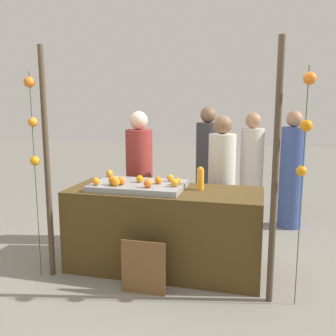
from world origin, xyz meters
name	(u,v)px	position (x,y,z in m)	size (l,w,h in m)	color
ground_plane	(165,268)	(0.00, 0.00, 0.00)	(24.00, 24.00, 0.00)	gray
stall_counter	(165,229)	(0.00, 0.00, 0.43)	(1.99, 0.78, 0.86)	#4C3819
orange_tray	(138,186)	(-0.27, -0.03, 0.89)	(0.95, 0.61, 0.06)	gray
orange_0	(170,178)	(0.03, 0.14, 0.96)	(0.07, 0.07, 0.07)	orange
orange_1	(158,180)	(-0.06, -0.02, 0.96)	(0.08, 0.08, 0.08)	orange
orange_2	(96,181)	(-0.65, -0.23, 0.96)	(0.08, 0.08, 0.08)	orange
orange_3	(116,182)	(-0.45, -0.22, 0.96)	(0.09, 0.09, 0.09)	orange
orange_4	(109,173)	(-0.69, 0.21, 0.96)	(0.08, 0.08, 0.08)	orange
orange_5	(177,181)	(0.14, -0.02, 0.96)	(0.08, 0.08, 0.08)	orange
orange_6	(175,183)	(0.13, -0.11, 0.96)	(0.08, 0.08, 0.08)	orange
orange_7	(113,180)	(-0.50, -0.16, 0.96)	(0.09, 0.09, 0.09)	orange
orange_8	(148,183)	(-0.11, -0.21, 0.96)	(0.09, 0.09, 0.09)	orange
orange_9	(140,179)	(-0.27, 0.01, 0.96)	(0.07, 0.07, 0.07)	orange
orange_10	(121,181)	(-0.42, -0.15, 0.96)	(0.09, 0.09, 0.09)	orange
juice_bottle	(200,179)	(0.36, 0.08, 0.97)	(0.07, 0.07, 0.24)	orange
chalkboard_sign	(143,268)	(-0.05, -0.57, 0.25)	(0.42, 0.03, 0.52)	brown
vendor_left	(140,183)	(-0.50, 0.69, 0.76)	(0.33, 0.33, 1.64)	maroon
vendor_right	(221,188)	(0.51, 0.74, 0.74)	(0.32, 0.32, 1.60)	beige
crowd_person_0	(207,169)	(0.19, 1.76, 0.78)	(0.34, 0.34, 1.68)	#333338
crowd_person_1	(251,174)	(0.82, 1.73, 0.75)	(0.32, 0.32, 1.60)	beige
crowd_person_2	(291,174)	(1.37, 1.75, 0.76)	(0.33, 0.33, 1.63)	#384C8C
canopy_post_left	(47,165)	(-1.08, -0.43, 1.14)	(0.06, 0.06, 2.27)	#473828
canopy_post_right	(275,176)	(1.08, -0.43, 1.14)	(0.06, 0.06, 2.27)	#473828
garland_strand_left	(32,121)	(-1.18, -0.48, 1.57)	(0.11, 0.10, 2.03)	#2D4C23
garland_strand_right	(306,121)	(1.30, -0.43, 1.60)	(0.11, 0.11, 2.03)	#2D4C23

